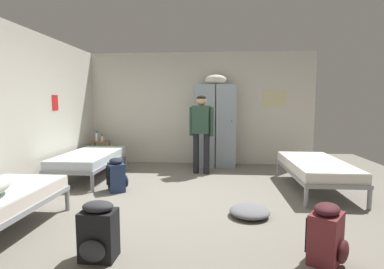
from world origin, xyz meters
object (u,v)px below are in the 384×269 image
Objects in this scene: lotion_bottle at (102,138)px; clothes_pile_grey at (250,211)px; backpack_black at (98,232)px; backpack_maroon at (327,235)px; locker_bank at (215,124)px; shelf_unit at (100,150)px; person_traveler at (201,127)px; water_bottle at (97,137)px; backpack_navy at (117,175)px; bed_right at (316,167)px; bed_left_rear at (90,158)px.

lotion_bottle is 0.29× the size of clothes_pile_grey.
backpack_maroon is (2.08, 0.10, 0.00)m from backpack_black.
locker_bank is 2.62m from lotion_bottle.
shelf_unit is (-2.66, -0.12, -0.62)m from locker_bank.
shelf_unit is 0.36× the size of person_traveler.
locker_bank is at bearing 1.99° from water_bottle.
lotion_bottle reaches higher than backpack_navy.
bed_right is 8.74× the size of water_bottle.
backpack_black reaches higher than bed_right.
person_traveler is 10.48× the size of lotion_bottle.
person_traveler is at bearing -15.10° from shelf_unit.
backpack_maroon is (2.62, -2.04, 0.00)m from backpack_navy.
backpack_black is at bearing -177.36° from backpack_maroon.
bed_left_rear and bed_right have the same top height.
backpack_navy and backpack_maroon have the same top height.
locker_bank is at bearing 133.52° from bed_right.
backpack_maroon is at bearing -62.28° from clothes_pile_grey.
person_traveler reaches higher than bed_right.
bed_right is at bearing -20.64° from water_bottle.
backpack_black is at bearing -102.98° from person_traveler.
person_traveler is at bearing -14.62° from lotion_bottle.
clothes_pile_grey is (1.52, 1.17, -0.19)m from backpack_black.
person_traveler reaches higher than backpack_black.
backpack_black is at bearing -65.67° from bed_left_rear.
clothes_pile_grey is (-1.23, -1.29, -0.32)m from bed_right.
water_bottle is at bearing 132.98° from backpack_maroon.
bed_right is 4.56m from lotion_bottle.
shelf_unit is at bearing 102.26° from bed_left_rear.
backpack_navy is at bearing -45.51° from bed_left_rear.
shelf_unit is 1.04× the size of backpack_black.
person_traveler is (-1.95, 1.00, 0.58)m from bed_right.
lotion_bottle is (-4.26, 1.60, 0.26)m from bed_right.
bed_right is 2.45m from backpack_maroon.
backpack_navy is at bearing -127.84° from locker_bank.
water_bottle is 1.43× the size of lotion_bottle.
backpack_black is at bearing -104.41° from locker_bank.
shelf_unit is 3.74× the size of lotion_bottle.
bed_left_rear is at bearing -77.74° from shelf_unit.
lotion_bottle reaches higher than clothes_pile_grey.
clothes_pile_grey is at bearing -31.92° from bed_left_rear.
shelf_unit is 4.39m from backpack_black.
backpack_black is at bearing -75.97° from backpack_navy.
bed_left_rear is (0.25, -1.15, 0.04)m from shelf_unit.
bed_right is (4.33, -1.64, 0.04)m from shelf_unit.
shelf_unit is at bearing 150.26° from lotion_bottle.
clothes_pile_grey is (0.44, -3.04, -0.90)m from locker_bank.
bed_right is 2.27m from person_traveler.
shelf_unit is at bearing 118.12° from backpack_navy.
bed_right is 3.45× the size of backpack_maroon.
backpack_black is (1.51, -4.06, -0.38)m from lotion_bottle.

